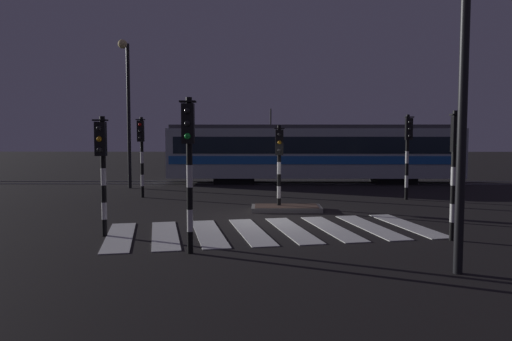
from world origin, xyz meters
TOP-DOWN VIEW (x-y plane):
  - ground_plane at (0.00, 0.00)m, footprint 120.00×120.00m
  - rail_near at (0.00, 11.12)m, footprint 80.00×0.12m
  - rail_far at (0.00, 12.56)m, footprint 80.00×0.12m
  - crosswalk_zebra at (0.00, -2.03)m, footprint 9.70×5.71m
  - traffic_island at (0.62, 1.74)m, footprint 2.51×1.23m
  - traffic_light_kerb_mid_left at (-1.95, -4.80)m, footprint 0.36×0.42m
  - traffic_light_median_centre at (0.35, 1.76)m, footprint 0.36×0.42m
  - traffic_light_corner_far_right at (5.82, 4.72)m, footprint 0.36×0.42m
  - traffic_light_corner_near_left at (-4.53, -2.90)m, footprint 0.36×0.42m
  - traffic_light_corner_near_right at (4.65, -3.35)m, footprint 0.36×0.42m
  - traffic_light_corner_far_left at (-5.43, 5.31)m, footprint 0.36×0.42m
  - street_lamp_near_kerb at (3.59, -6.57)m, footprint 0.44×1.21m
  - street_lamp_trackside_left at (-6.94, 8.86)m, footprint 0.44×1.21m
  - tram at (2.68, 11.83)m, footprint 16.33×2.58m

SIDE VIEW (x-z plane):
  - ground_plane at x=0.00m, z-range 0.00..0.00m
  - crosswalk_zebra at x=0.00m, z-range 0.00..0.02m
  - rail_near at x=0.00m, z-range 0.00..0.03m
  - rail_far at x=0.00m, z-range 0.00..0.03m
  - traffic_island at x=0.62m, z-range 0.00..0.18m
  - tram at x=2.68m, z-range -0.33..3.82m
  - traffic_light_median_centre at x=0.35m, z-range 0.49..3.55m
  - traffic_light_corner_near_left at x=-4.53m, z-range 0.52..3.75m
  - traffic_light_corner_near_right at x=4.65m, z-range 0.54..3.89m
  - traffic_light_corner_far_left at x=-5.43m, z-range 0.56..4.03m
  - traffic_light_corner_far_right at x=5.82m, z-range 0.57..4.13m
  - traffic_light_kerb_mid_left at x=-1.95m, z-range 0.57..4.17m
  - street_lamp_trackside_left at x=-6.94m, z-range 0.97..8.25m
  - street_lamp_near_kerb at x=3.59m, z-range 0.99..8.76m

